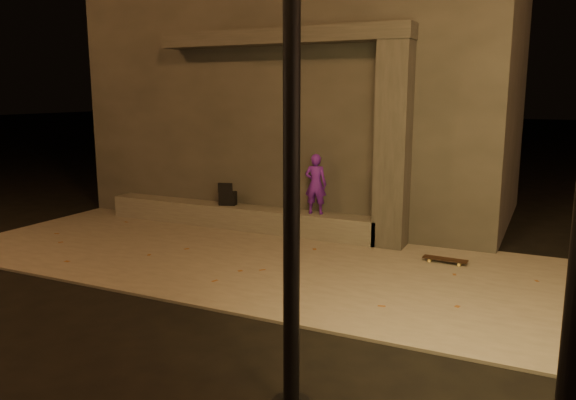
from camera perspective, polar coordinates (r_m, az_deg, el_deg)
The scene contains 9 objects.
ground at distance 7.81m, azimuth -9.78°, elevation -10.02°, with size 120.00×120.00×0.00m, color black.
sidewalk at distance 9.41m, azimuth -2.71°, elevation -6.10°, with size 11.00×4.40×0.04m, color #625C56.
building at distance 13.49m, azimuth 2.59°, elevation 10.18°, with size 9.00×5.10×5.22m.
ledge at distance 11.54m, azimuth -5.16°, elevation -1.69°, with size 6.00×0.55×0.45m, color #54514C.
column at distance 10.05m, azimuth 10.65°, elevation 5.40°, with size 0.55×0.55×3.60m, color #32312E.
canopy at distance 10.88m, azimuth -0.63°, elevation 16.22°, with size 5.00×0.70×0.28m, color #32312E.
skateboarder at distance 10.62m, azimuth 2.83°, elevation 1.63°, with size 0.42×0.27×1.15m, color #5A19A8.
backpack at distance 11.57m, azimuth -6.13°, elevation 0.28°, with size 0.38×0.30×0.47m.
skateboard at distance 9.48m, azimuth 15.67°, elevation -5.83°, with size 0.72×0.22×0.08m.
Camera 1 is at (4.28, -5.92, 2.76)m, focal length 35.00 mm.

